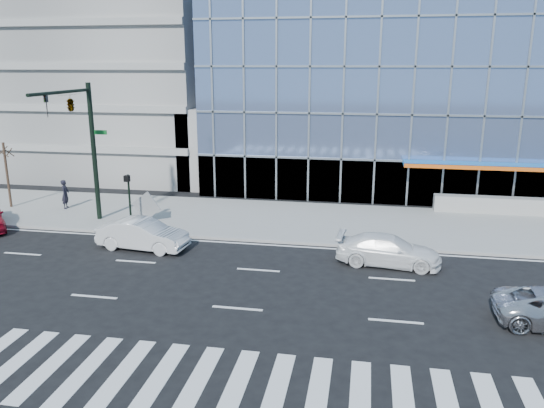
{
  "coord_description": "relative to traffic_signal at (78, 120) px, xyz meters",
  "views": [
    {
      "loc": [
        4.67,
        -22.25,
        9.19
      ],
      "look_at": [
        0.1,
        3.0,
        2.36
      ],
      "focal_mm": 35.0,
      "sensor_mm": 36.0,
      "label": 1
    }
  ],
  "objects": [
    {
      "name": "ramp_block",
      "position": [
        5.0,
        13.43,
        -3.16
      ],
      "size": [
        6.0,
        8.0,
        6.0
      ],
      "primitive_type": "cube",
      "color": "gray",
      "rests_on": "ground"
    },
    {
      "name": "tilted_panel",
      "position": [
        3.04,
        1.42,
        -5.1
      ],
      "size": [
        1.82,
        0.16,
        1.82
      ],
      "primitive_type": "cube",
      "rotation": [
        0.0,
        0.93,
        -0.05
      ],
      "color": "gray",
      "rests_on": "sidewalk"
    },
    {
      "name": "ground",
      "position": [
        11.0,
        -4.57,
        -6.16
      ],
      "size": [
        160.0,
        160.0,
        0.0
      ],
      "primitive_type": "plane",
      "color": "black",
      "rests_on": "ground"
    },
    {
      "name": "pedestrian",
      "position": [
        -3.25,
        3.24,
        -5.09
      ],
      "size": [
        0.57,
        0.75,
        1.86
      ],
      "primitive_type": "imported",
      "rotation": [
        0.0,
        0.0,
        1.77
      ],
      "color": "black",
      "rests_on": "sidewalk"
    },
    {
      "name": "theatre_building",
      "position": [
        25.0,
        21.43,
        1.34
      ],
      "size": [
        42.0,
        26.0,
        15.0
      ],
      "primitive_type": "cube",
      "color": "#6C83B4",
      "rests_on": "ground"
    },
    {
      "name": "street_tree_near",
      "position": [
        -7.0,
        2.93,
        -2.39
      ],
      "size": [
        1.1,
        1.1,
        4.23
      ],
      "color": "#332319",
      "rests_on": "sidewalk"
    },
    {
      "name": "white_sedan",
      "position": [
        4.63,
        -2.77,
        -5.4
      ],
      "size": [
        4.81,
        2.13,
        1.53
      ],
      "primitive_type": "imported",
      "rotation": [
        0.0,
        0.0,
        1.46
      ],
      "color": "silver",
      "rests_on": "ground"
    },
    {
      "name": "parking_garage",
      "position": [
        -9.0,
        21.43,
        3.84
      ],
      "size": [
        24.0,
        24.0,
        20.0
      ],
      "primitive_type": "cube",
      "color": "gray",
      "rests_on": "ground"
    },
    {
      "name": "ped_signal_post",
      "position": [
        2.5,
        0.37,
        -4.02
      ],
      "size": [
        0.3,
        0.33,
        3.0
      ],
      "color": "black",
      "rests_on": "sidewalk"
    },
    {
      "name": "traffic_signal",
      "position": [
        0.0,
        0.0,
        0.0
      ],
      "size": [
        1.14,
        5.74,
        8.0
      ],
      "color": "black",
      "rests_on": "sidewalk"
    },
    {
      "name": "sidewalk",
      "position": [
        11.0,
        3.43,
        -6.09
      ],
      "size": [
        120.0,
        8.0,
        0.15
      ],
      "primitive_type": "cube",
      "color": "gray",
      "rests_on": "ground"
    },
    {
      "name": "white_suv",
      "position": [
        16.87,
        -2.77,
        -5.46
      ],
      "size": [
        5.02,
        2.42,
        1.41
      ],
      "primitive_type": "imported",
      "rotation": [
        0.0,
        0.0,
        1.48
      ],
      "color": "white",
      "rests_on": "ground"
    }
  ]
}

